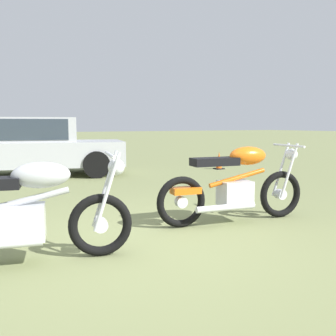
# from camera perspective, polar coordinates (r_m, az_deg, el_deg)

# --- Properties ---
(ground_plane) EXTENTS (120.00, 120.00, 0.00)m
(ground_plane) POSITION_cam_1_polar(r_m,az_deg,el_deg) (4.11, -3.84, -11.31)
(ground_plane) COLOR olive
(motorcycle_silver) EXTENTS (2.02, 0.78, 1.02)m
(motorcycle_silver) POSITION_cam_1_polar(r_m,az_deg,el_deg) (3.66, -21.26, -6.28)
(motorcycle_silver) COLOR black
(motorcycle_silver) RESTS_ON ground
(motorcycle_orange) EXTENTS (2.10, 0.65, 1.02)m
(motorcycle_orange) POSITION_cam_1_polar(r_m,az_deg,el_deg) (4.93, 10.23, -2.52)
(motorcycle_orange) COLOR black
(motorcycle_orange) RESTS_ON ground
(car_silver) EXTENTS (4.67, 2.73, 1.43)m
(car_silver) POSITION_cam_1_polar(r_m,az_deg,el_deg) (9.83, -20.33, 3.50)
(car_silver) COLOR #B2B5BA
(car_silver) RESTS_ON ground
(traffic_cone) EXTENTS (0.25, 0.25, 0.49)m
(traffic_cone) POSITION_cam_1_polar(r_m,az_deg,el_deg) (10.74, 7.76, 1.02)
(traffic_cone) COLOR #EA590F
(traffic_cone) RESTS_ON ground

